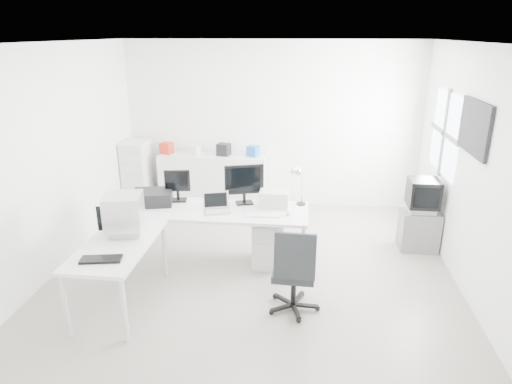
# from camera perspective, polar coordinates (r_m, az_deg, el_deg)

# --- Properties ---
(floor) EXTENTS (5.00, 5.00, 0.01)m
(floor) POSITION_cam_1_polar(r_m,az_deg,el_deg) (5.98, -0.22, -9.72)
(floor) COLOR #BBB7A7
(floor) RESTS_ON ground
(ceiling) EXTENTS (5.00, 5.00, 0.01)m
(ceiling) POSITION_cam_1_polar(r_m,az_deg,el_deg) (5.22, -0.26, 18.21)
(ceiling) COLOR white
(ceiling) RESTS_ON back_wall
(back_wall) EXTENTS (5.00, 0.02, 2.80)m
(back_wall) POSITION_cam_1_polar(r_m,az_deg,el_deg) (7.85, 1.94, 8.33)
(back_wall) COLOR white
(back_wall) RESTS_ON floor
(left_wall) EXTENTS (0.02, 5.00, 2.80)m
(left_wall) POSITION_cam_1_polar(r_m,az_deg,el_deg) (6.23, -23.76, 3.74)
(left_wall) COLOR white
(left_wall) RESTS_ON floor
(right_wall) EXTENTS (0.02, 5.00, 2.80)m
(right_wall) POSITION_cam_1_polar(r_m,az_deg,el_deg) (5.72, 25.52, 2.17)
(right_wall) COLOR white
(right_wall) RESTS_ON floor
(window) EXTENTS (0.02, 1.20, 1.10)m
(window) POSITION_cam_1_polar(r_m,az_deg,el_deg) (6.78, 22.53, 6.80)
(window) COLOR white
(window) RESTS_ON right_wall
(wall_picture) EXTENTS (0.04, 0.90, 0.60)m
(wall_picture) POSITION_cam_1_polar(r_m,az_deg,el_deg) (5.69, 25.66, 7.29)
(wall_picture) COLOR black
(wall_picture) RESTS_ON right_wall
(main_desk) EXTENTS (2.40, 0.80, 0.75)m
(main_desk) POSITION_cam_1_polar(r_m,az_deg,el_deg) (6.04, -5.07, -5.46)
(main_desk) COLOR silver
(main_desk) RESTS_ON floor
(side_desk) EXTENTS (0.70, 1.40, 0.75)m
(side_desk) POSITION_cam_1_polar(r_m,az_deg,el_deg) (5.35, -16.55, -9.76)
(side_desk) COLOR silver
(side_desk) RESTS_ON floor
(drawer_pedestal) EXTENTS (0.40, 0.50, 0.60)m
(drawer_pedestal) POSITION_cam_1_polar(r_m,az_deg,el_deg) (6.03, 1.62, -6.25)
(drawer_pedestal) COLOR silver
(drawer_pedestal) RESTS_ON floor
(inkjet_printer) EXTENTS (0.58, 0.49, 0.18)m
(inkjet_printer) POSITION_cam_1_polar(r_m,az_deg,el_deg) (6.18, -12.77, -0.67)
(inkjet_printer) COLOR black
(inkjet_printer) RESTS_ON main_desk
(lcd_monitor_small) EXTENTS (0.36, 0.24, 0.43)m
(lcd_monitor_small) POSITION_cam_1_polar(r_m,az_deg,el_deg) (6.18, -9.78, 0.76)
(lcd_monitor_small) COLOR black
(lcd_monitor_small) RESTS_ON main_desk
(lcd_monitor_large) EXTENTS (0.55, 0.35, 0.54)m
(lcd_monitor_large) POSITION_cam_1_polar(r_m,az_deg,el_deg) (5.98, -1.49, 0.96)
(lcd_monitor_large) COLOR black
(lcd_monitor_large) RESTS_ON main_desk
(laptop) EXTENTS (0.44, 0.45, 0.24)m
(laptop) POSITION_cam_1_polar(r_m,az_deg,el_deg) (5.75, -4.92, -1.45)
(laptop) COLOR #B7B7BA
(laptop) RESTS_ON main_desk
(white_keyboard) EXTENTS (0.41, 0.14, 0.02)m
(white_keyboard) POSITION_cam_1_polar(r_m,az_deg,el_deg) (5.66, 0.98, -2.91)
(white_keyboard) COLOR silver
(white_keyboard) RESTS_ON main_desk
(white_mouse) EXTENTS (0.07, 0.07, 0.07)m
(white_mouse) POSITION_cam_1_polar(r_m,az_deg,el_deg) (5.68, 4.05, -2.62)
(white_mouse) COLOR silver
(white_mouse) RESTS_ON main_desk
(laser_printer) EXTENTS (0.37, 0.32, 0.21)m
(laser_printer) POSITION_cam_1_polar(r_m,az_deg,el_deg) (5.96, 2.29, -0.74)
(laser_printer) COLOR silver
(laser_printer) RESTS_ON main_desk
(desk_lamp) EXTENTS (0.19, 0.19, 0.51)m
(desk_lamp) POSITION_cam_1_polar(r_m,az_deg,el_deg) (5.98, 5.72, 0.72)
(desk_lamp) COLOR silver
(desk_lamp) RESTS_ON main_desk
(crt_monitor) EXTENTS (0.46, 0.46, 0.44)m
(crt_monitor) POSITION_cam_1_polar(r_m,az_deg,el_deg) (5.30, -16.15, -2.81)
(crt_monitor) COLOR #B7B7BA
(crt_monitor) RESTS_ON side_desk
(black_keyboard) EXTENTS (0.43, 0.23, 0.03)m
(black_keyboard) POSITION_cam_1_polar(r_m,az_deg,el_deg) (4.85, -18.79, -7.96)
(black_keyboard) COLOR black
(black_keyboard) RESTS_ON side_desk
(office_chair) EXTENTS (0.61, 0.61, 1.01)m
(office_chair) POSITION_cam_1_polar(r_m,az_deg,el_deg) (4.99, 4.79, -9.46)
(office_chair) COLOR #282B2D
(office_chair) RESTS_ON floor
(tv_cabinet) EXTENTS (0.51, 0.42, 0.56)m
(tv_cabinet) POSITION_cam_1_polar(r_m,az_deg,el_deg) (6.82, 19.65, -4.47)
(tv_cabinet) COLOR slate
(tv_cabinet) RESTS_ON floor
(crt_tv) EXTENTS (0.50, 0.48, 0.45)m
(crt_tv) POSITION_cam_1_polar(r_m,az_deg,el_deg) (6.64, 20.13, -0.48)
(crt_tv) COLOR black
(crt_tv) RESTS_ON tv_cabinet
(sideboard) EXTENTS (1.84, 0.46, 0.92)m
(sideboard) POSITION_cam_1_polar(r_m,az_deg,el_deg) (7.98, -5.38, 1.45)
(sideboard) COLOR silver
(sideboard) RESTS_ON floor
(clutter_box_a) EXTENTS (0.23, 0.21, 0.19)m
(clutter_box_a) POSITION_cam_1_polar(r_m,az_deg,el_deg) (8.03, -11.13, 5.40)
(clutter_box_a) COLOR red
(clutter_box_a) RESTS_ON sideboard
(clutter_box_b) EXTENTS (0.20, 0.19, 0.16)m
(clutter_box_b) POSITION_cam_1_polar(r_m,az_deg,el_deg) (7.90, -7.64, 5.24)
(clutter_box_b) COLOR silver
(clutter_box_b) RESTS_ON sideboard
(clutter_box_c) EXTENTS (0.24, 0.23, 0.20)m
(clutter_box_c) POSITION_cam_1_polar(r_m,az_deg,el_deg) (7.79, -4.06, 5.33)
(clutter_box_c) COLOR black
(clutter_box_c) RESTS_ON sideboard
(clutter_box_d) EXTENTS (0.22, 0.21, 0.17)m
(clutter_box_d) POSITION_cam_1_polar(r_m,az_deg,el_deg) (7.72, -0.39, 5.14)
(clutter_box_d) COLOR blue
(clutter_box_d) RESTS_ON sideboard
(clutter_bottle) EXTENTS (0.07, 0.07, 0.22)m
(clutter_bottle) POSITION_cam_1_polar(r_m,az_deg,el_deg) (8.16, -13.07, 5.59)
(clutter_bottle) COLOR silver
(clutter_bottle) RESTS_ON sideboard
(filing_cabinet) EXTENTS (0.41, 0.48, 1.16)m
(filing_cabinet) POSITION_cam_1_polar(r_m,az_deg,el_deg) (8.14, -14.62, 2.14)
(filing_cabinet) COLOR silver
(filing_cabinet) RESTS_ON floor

